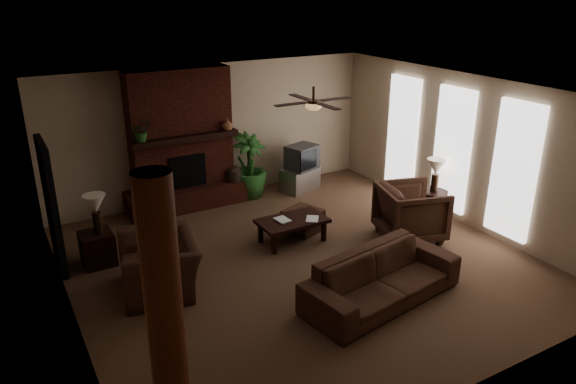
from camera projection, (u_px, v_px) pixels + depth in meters
room_shell at (301, 182)px, 8.42m from camera, size 7.00×7.00×7.00m
fireplace at (183, 152)px, 10.75m from camera, size 2.40×0.70×2.80m
windows at (452, 150)px, 10.20m from camera, size 0.08×3.65×2.35m
log_column at (164, 312)px, 5.12m from camera, size 0.36×0.36×2.80m
doorway at (51, 207)px, 8.41m from camera, size 0.10×1.00×2.10m
ceiling_fan at (313, 104)px, 8.44m from camera, size 1.35×1.35×0.37m
sofa at (382, 271)px, 7.69m from camera, size 2.53×1.09×0.96m
armchair_left at (159, 256)px, 7.94m from camera, size 1.04×1.39×1.10m
armchair_right at (411, 210)px, 9.60m from camera, size 1.24×1.28×1.08m
coffee_table at (292, 222)px, 9.49m from camera, size 1.20×0.70×0.43m
ottoman at (303, 220)px, 9.99m from camera, size 0.77×0.77×0.40m
tv_stand at (300, 179)px, 11.96m from camera, size 0.97×0.75×0.50m
tv at (302, 157)px, 11.74m from camera, size 0.77×0.70×0.52m
floor_vase at (234, 181)px, 11.28m from camera, size 0.34×0.34×0.77m
floor_plant at (249, 179)px, 11.54m from camera, size 1.19×1.56×0.77m
side_table_left at (98, 248)px, 8.77m from camera, size 0.51×0.51×0.55m
lamp_left at (95, 207)px, 8.53m from camera, size 0.40×0.40×0.65m
side_table_right at (430, 204)px, 10.55m from camera, size 0.63×0.63×0.55m
lamp_right at (436, 169)px, 10.24m from camera, size 0.42×0.42×0.65m
mantel_plant at (141, 133)px, 9.94m from camera, size 0.48×0.51×0.33m
mantel_vase at (227, 125)px, 10.71m from camera, size 0.22×0.23×0.22m
book_a at (277, 214)px, 9.31m from camera, size 0.22×0.04×0.29m
book_b at (306, 212)px, 9.42m from camera, size 0.18×0.14×0.29m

